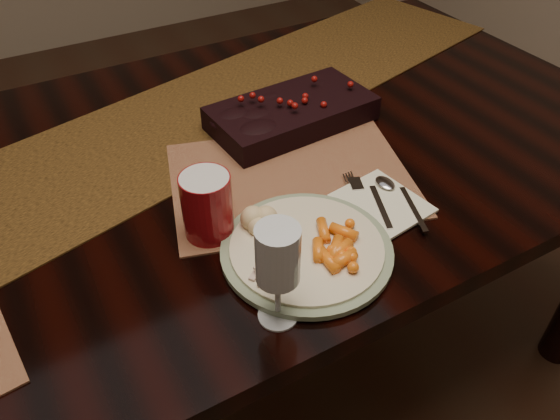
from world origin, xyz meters
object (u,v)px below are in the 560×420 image
centerpiece (292,110)px  baby_carrots (329,246)px  dining_table (240,275)px  turkey_shreds (269,267)px  wine_glass (278,276)px  mashed_potatoes (265,216)px  placemat_main (291,179)px  napkin (382,203)px  red_cup (207,206)px  dinner_plate (307,249)px

centerpiece → baby_carrots: (-0.15, -0.38, -0.01)m
dining_table → turkey_shreds: (-0.10, -0.35, 0.40)m
wine_glass → mashed_potatoes: bearing=67.8°
placemat_main → mashed_potatoes: mashed_potatoes is taller
centerpiece → napkin: bearing=-89.5°
dining_table → centerpiece: (0.16, 0.03, 0.41)m
dining_table → wine_glass: size_ratio=10.53×
baby_carrots → mashed_potatoes: size_ratio=1.35×
red_cup → placemat_main: bearing=17.1°
dinner_plate → red_cup: size_ratio=2.45×
placemat_main → dinner_plate: bearing=-96.3°
placemat_main → wine_glass: (-0.18, -0.27, 0.08)m
placemat_main → turkey_shreds: bearing=-111.1°
mashed_potatoes → dining_table: bearing=77.3°
turkey_shreds → red_cup: bearing=105.1°
dinner_plate → napkin: 0.19m
dinner_plate → mashed_potatoes: 0.09m
dining_table → centerpiece: centerpiece is taller
baby_carrots → napkin: bearing=21.9°
baby_carrots → wine_glass: wine_glass is taller
dining_table → red_cup: bearing=-123.9°
baby_carrots → turkey_shreds: size_ratio=1.51×
dining_table → baby_carrots: (0.01, -0.35, 0.40)m
dining_table → mashed_potatoes: bearing=-102.7°
centerpiece → turkey_shreds: (-0.26, -0.37, -0.01)m
centerpiece → dinner_plate: (-0.18, -0.35, -0.03)m
dinner_plate → baby_carrots: bearing=-44.3°
dining_table → placemat_main: 0.41m
mashed_potatoes → red_cup: size_ratio=0.68×
centerpiece → napkin: centerpiece is taller
placemat_main → wine_glass: bearing=-106.8°
centerpiece → dinner_plate: 0.40m
mashed_potatoes → wine_glass: 0.18m
napkin → red_cup: 0.32m
turkey_shreds → wine_glass: bearing=-108.8°
dinner_plate → turkey_shreds: 0.08m
red_cup → wine_glass: 0.21m
turkey_shreds → wine_glass: 0.09m
napkin → wine_glass: bearing=-164.4°
dining_table → wine_glass: 0.63m
napkin → centerpiece: bearing=82.3°
dinner_plate → mashed_potatoes: mashed_potatoes is taller
dining_table → centerpiece: 0.44m
napkin → wine_glass: (-0.28, -0.13, 0.08)m
napkin → baby_carrots: bearing=-166.3°
placemat_main → turkey_shreds: turkey_shreds is taller
dinner_plate → red_cup: (-0.12, 0.12, 0.05)m
dinner_plate → red_cup: 0.18m
baby_carrots → red_cup: size_ratio=0.92×
centerpiece → wine_glass: 0.53m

